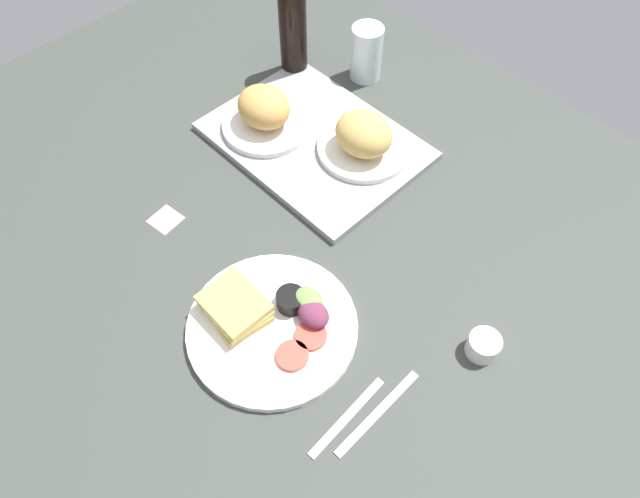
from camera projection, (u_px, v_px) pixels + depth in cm
name	position (u px, v px, depth cm)	size (l,w,h in cm)	color
ground_plane	(302.00, 268.00, 110.69)	(190.00, 150.00, 3.00)	#383D38
serving_tray	(315.00, 141.00, 127.04)	(45.00, 33.00, 1.60)	gray
bread_plate_near	(265.00, 113.00, 125.22)	(19.65, 19.65, 9.74)	white
bread_plate_far	(364.00, 138.00, 120.60)	(20.04, 20.04, 9.99)	white
plate_with_salad	(271.00, 321.00, 100.64)	(29.90, 29.90, 5.40)	white
drinking_glass	(366.00, 53.00, 135.54)	(7.48, 7.48, 13.04)	silver
soda_bottle	(293.00, 33.00, 133.47)	(6.40, 6.40, 20.93)	black
espresso_cup	(483.00, 346.00, 97.65)	(5.60, 5.60, 4.00)	silver
fork	(347.00, 417.00, 92.45)	(17.00, 1.40, 0.50)	#B7B7BC
knife	(378.00, 413.00, 92.84)	(19.00, 1.40, 0.50)	#B7B7BC
sticky_note	(166.00, 219.00, 115.48)	(5.60, 5.60, 0.12)	pink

